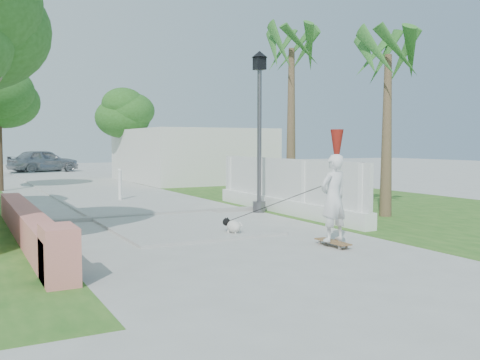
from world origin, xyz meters
TOP-DOWN VIEW (x-y plane):
  - ground at (0.00, 0.00)m, footprint 90.00×90.00m
  - path_strip at (0.00, 20.00)m, footprint 3.20×36.00m
  - curb at (0.00, 6.00)m, footprint 6.50×0.25m
  - grass_right at (7.00, 8.00)m, footprint 8.00×20.00m
  - pink_wall at (-3.30, 3.55)m, footprint 0.45×8.20m
  - lattice_fence at (3.40, 5.00)m, footprint 0.35×7.00m
  - building_right at (6.00, 18.00)m, footprint 6.00×8.00m
  - street_lamp at (2.90, 5.50)m, footprint 0.44×0.44m
  - bollard at (0.20, 10.00)m, footprint 0.14×0.14m
  - patio_umbrella at (4.80, 4.50)m, footprint 0.36×0.36m
  - tree_path_right at (3.22, 19.98)m, footprint 3.00×3.00m
  - palm_far at (4.60, 6.50)m, footprint 1.80×1.80m
  - palm_near at (5.40, 3.20)m, footprint 1.80×1.80m
  - skateboarder at (1.11, 1.43)m, footprint 1.42×2.53m
  - dog at (0.53, 2.50)m, footprint 0.39×0.52m
  - parked_car at (0.45, 29.65)m, footprint 4.76×3.11m

SIDE VIEW (x-z plane):
  - ground at x=0.00m, z-range 0.00..0.00m
  - grass_right at x=7.00m, z-range 0.00..0.01m
  - path_strip at x=0.00m, z-range 0.00..0.06m
  - curb at x=0.00m, z-range 0.00..0.10m
  - dog at x=0.53m, z-range 0.02..0.39m
  - pink_wall at x=-3.30m, z-range -0.09..0.71m
  - lattice_fence at x=3.40m, z-range -0.21..1.29m
  - bollard at x=0.20m, z-range 0.04..1.13m
  - skateboarder at x=1.11m, z-range -0.12..1.60m
  - parked_car at x=0.45m, z-range 0.00..1.51m
  - building_right at x=6.00m, z-range 0.00..2.60m
  - patio_umbrella at x=4.80m, z-range 0.54..2.84m
  - street_lamp at x=2.90m, z-range 0.21..4.65m
  - tree_path_right at x=3.22m, z-range 1.10..5.89m
  - palm_near at x=5.40m, z-range 1.60..6.30m
  - palm_far at x=4.60m, z-range 1.83..7.13m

